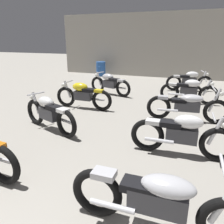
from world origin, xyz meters
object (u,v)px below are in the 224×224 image
(motorcycle_right_row_2, at_px, (182,134))
(motorcycle_right_row_5, at_px, (189,80))
(motorcycle_left_row_2, at_px, (49,113))
(motorcycle_right_row_1, at_px, (159,200))
(motorcycle_right_row_4, at_px, (189,90))
(oil_drum, at_px, (101,69))
(motorcycle_left_row_4, at_px, (110,83))
(motorcycle_left_row_3, at_px, (83,95))
(motorcycle_right_row_3, at_px, (187,105))

(motorcycle_right_row_2, relative_size, motorcycle_right_row_5, 1.02)
(motorcycle_left_row_2, xyz_separation_m, motorcycle_right_row_5, (3.02, 5.80, 0.00))
(motorcycle_right_row_1, xyz_separation_m, motorcycle_right_row_5, (-0.01, 7.90, 0.01))
(motorcycle_left_row_2, relative_size, motorcycle_right_row_4, 0.96)
(motorcycle_left_row_2, bearing_deg, motorcycle_right_row_2, -2.76)
(motorcycle_left_row_2, bearing_deg, oil_drum, 105.15)
(motorcycle_left_row_2, xyz_separation_m, motorcycle_right_row_1, (3.02, -2.10, -0.01))
(motorcycle_left_row_4, bearing_deg, motorcycle_right_row_2, -52.92)
(motorcycle_left_row_3, relative_size, motorcycle_right_row_3, 0.91)
(motorcycle_left_row_3, height_order, motorcycle_right_row_5, same)
(motorcycle_left_row_4, bearing_deg, motorcycle_right_row_3, -33.93)
(motorcycle_left_row_2, bearing_deg, motorcycle_right_row_1, -34.85)
(motorcycle_left_row_2, xyz_separation_m, oil_drum, (-2.21, 8.18, -0.03))
(motorcycle_left_row_2, relative_size, motorcycle_right_row_2, 0.96)
(motorcycle_right_row_4, bearing_deg, motorcycle_right_row_1, -90.66)
(motorcycle_right_row_2, bearing_deg, motorcycle_right_row_5, 91.17)
(motorcycle_left_row_4, relative_size, motorcycle_right_row_4, 0.98)
(motorcycle_right_row_1, xyz_separation_m, oil_drum, (-5.24, 10.28, -0.03))
(motorcycle_right_row_3, bearing_deg, motorcycle_left_row_4, 146.07)
(motorcycle_right_row_3, relative_size, motorcycle_right_row_5, 1.12)
(motorcycle_left_row_3, distance_m, motorcycle_right_row_3, 3.21)
(motorcycle_right_row_2, height_order, motorcycle_right_row_5, same)
(motorcycle_right_row_3, bearing_deg, motorcycle_right_row_5, 91.71)
(motorcycle_left_row_3, bearing_deg, motorcycle_right_row_5, 51.73)
(motorcycle_left_row_4, relative_size, motorcycle_right_row_3, 0.89)
(motorcycle_right_row_2, bearing_deg, motorcycle_left_row_2, 177.24)
(motorcycle_left_row_4, bearing_deg, motorcycle_left_row_3, -93.07)
(motorcycle_left_row_2, distance_m, motorcycle_right_row_1, 3.68)
(motorcycle_right_row_2, xyz_separation_m, motorcycle_right_row_3, (-0.00, 2.02, -0.01))
(motorcycle_left_row_2, distance_m, motorcycle_left_row_3, 1.88)
(motorcycle_left_row_2, xyz_separation_m, motorcycle_right_row_3, (3.13, 1.87, -0.01))
(motorcycle_left_row_2, bearing_deg, motorcycle_left_row_4, 89.47)
(motorcycle_left_row_3, distance_m, motorcycle_right_row_1, 5.05)
(motorcycle_right_row_2, distance_m, motorcycle_right_row_3, 2.02)
(motorcycle_left_row_2, relative_size, motorcycle_left_row_3, 0.96)
(motorcycle_right_row_1, relative_size, motorcycle_right_row_3, 1.00)
(motorcycle_right_row_2, distance_m, motorcycle_right_row_5, 5.95)
(motorcycle_left_row_3, height_order, motorcycle_right_row_2, same)
(motorcycle_right_row_2, height_order, motorcycle_right_row_4, same)
(motorcycle_right_row_5, height_order, oil_drum, motorcycle_right_row_5)
(motorcycle_left_row_3, height_order, motorcycle_right_row_3, motorcycle_right_row_3)
(motorcycle_left_row_3, bearing_deg, oil_drum, 108.77)
(motorcycle_left_row_3, xyz_separation_m, motorcycle_right_row_4, (3.16, 1.89, 0.00))
(motorcycle_right_row_3, xyz_separation_m, oil_drum, (-5.35, 6.31, -0.03))
(motorcycle_right_row_4, bearing_deg, motorcycle_right_row_3, -88.70)
(motorcycle_left_row_2, relative_size, oil_drum, 2.23)
(motorcycle_right_row_1, xyz_separation_m, motorcycle_right_row_3, (0.11, 3.97, 0.00))
(motorcycle_right_row_5, bearing_deg, motorcycle_right_row_2, -88.83)
(motorcycle_left_row_3, height_order, oil_drum, motorcycle_left_row_3)
(motorcycle_right_row_3, bearing_deg, oil_drum, 130.28)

